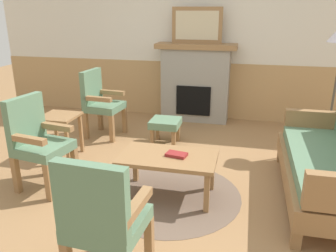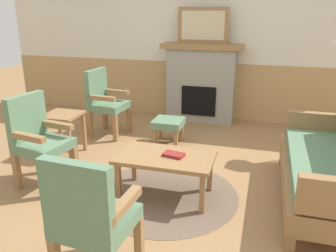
{
  "view_description": "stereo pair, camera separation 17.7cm",
  "coord_description": "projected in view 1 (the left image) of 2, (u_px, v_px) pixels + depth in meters",
  "views": [
    {
      "loc": [
        0.85,
        -3.26,
        1.83
      ],
      "look_at": [
        0.0,
        0.35,
        0.55
      ],
      "focal_mm": 36.86,
      "sensor_mm": 36.0,
      "label": 1
    },
    {
      "loc": [
        1.02,
        -3.21,
        1.83
      ],
      "look_at": [
        0.0,
        0.35,
        0.55
      ],
      "focal_mm": 36.86,
      "sensor_mm": 36.0,
      "label": 2
    }
  ],
  "objects": [
    {
      "name": "fireplace",
      "position": [
        195.0,
        82.0,
        5.73
      ],
      "size": [
        1.3,
        0.44,
        1.28
      ],
      "color": "gray",
      "rests_on": "ground_plane"
    },
    {
      "name": "wall_back",
      "position": [
        199.0,
        40.0,
        5.74
      ],
      "size": [
        7.2,
        0.14,
        2.7
      ],
      "color": "silver",
      "rests_on": "ground_plane"
    },
    {
      "name": "ground_plane",
      "position": [
        161.0,
        183.0,
        3.78
      ],
      "size": [
        14.0,
        14.0,
        0.0
      ],
      "primitive_type": "plane",
      "color": "#997047"
    },
    {
      "name": "round_rug",
      "position": [
        168.0,
        194.0,
        3.55
      ],
      "size": [
        1.49,
        1.49,
        0.01
      ],
      "primitive_type": "cylinder",
      "color": "brown",
      "rests_on": "ground_plane"
    },
    {
      "name": "framed_picture",
      "position": [
        197.0,
        25.0,
        5.43
      ],
      "size": [
        0.8,
        0.04,
        0.56
      ],
      "color": "olive",
      "rests_on": "fireplace"
    },
    {
      "name": "coffee_table",
      "position": [
        168.0,
        161.0,
        3.43
      ],
      "size": [
        0.96,
        0.56,
        0.44
      ],
      "color": "olive",
      "rests_on": "ground_plane"
    },
    {
      "name": "armchair_front_left",
      "position": [
        103.0,
        218.0,
        2.23
      ],
      "size": [
        0.51,
        0.51,
        0.98
      ],
      "color": "olive",
      "rests_on": "ground_plane"
    },
    {
      "name": "armchair_by_window_left",
      "position": [
        37.0,
        139.0,
        3.57
      ],
      "size": [
        0.55,
        0.55,
        0.98
      ],
      "color": "olive",
      "rests_on": "ground_plane"
    },
    {
      "name": "armchair_near_fireplace",
      "position": [
        100.0,
        100.0,
        5.04
      ],
      "size": [
        0.52,
        0.52,
        0.98
      ],
      "color": "olive",
      "rests_on": "ground_plane"
    },
    {
      "name": "couch",
      "position": [
        328.0,
        163.0,
        3.34
      ],
      "size": [
        0.7,
        1.8,
        0.98
      ],
      "color": "olive",
      "rests_on": "ground_plane"
    },
    {
      "name": "side_table",
      "position": [
        60.0,
        124.0,
        4.35
      ],
      "size": [
        0.44,
        0.44,
        0.55
      ],
      "color": "olive",
      "rests_on": "ground_plane"
    },
    {
      "name": "book_on_table",
      "position": [
        176.0,
        155.0,
        3.4
      ],
      "size": [
        0.22,
        0.16,
        0.03
      ],
      "primitive_type": "cube",
      "rotation": [
        0.0,
        0.0,
        -0.19
      ],
      "color": "maroon",
      "rests_on": "coffee_table"
    },
    {
      "name": "footstool",
      "position": [
        165.0,
        125.0,
        4.79
      ],
      "size": [
        0.4,
        0.4,
        0.36
      ],
      "color": "olive",
      "rests_on": "ground_plane"
    }
  ]
}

